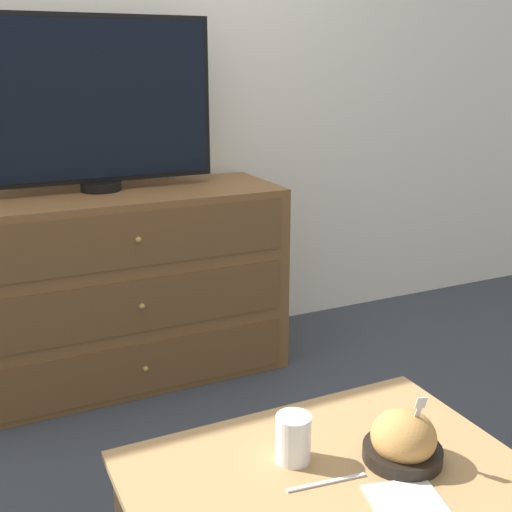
{
  "coord_description": "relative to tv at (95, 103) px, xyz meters",
  "views": [
    {
      "loc": [
        -0.53,
        -2.91,
        1.36
      ],
      "look_at": [
        0.18,
        -1.41,
        0.85
      ],
      "focal_mm": 45.0,
      "sensor_mm": 36.0,
      "label": 1
    }
  ],
  "objects": [
    {
      "name": "ground_plane",
      "position": [
        -0.02,
        0.2,
        -1.2
      ],
      "size": [
        12.0,
        12.0,
        0.0
      ],
      "primitive_type": "plane",
      "color": "#383D47"
    },
    {
      "name": "dresser",
      "position": [
        0.06,
        -0.08,
        -0.78
      ],
      "size": [
        1.35,
        0.53,
        0.83
      ],
      "color": "brown",
      "rests_on": "ground_plane"
    },
    {
      "name": "takeout_bowl",
      "position": [
        0.32,
        -1.67,
        -0.69
      ],
      "size": [
        0.19,
        0.19,
        0.18
      ],
      "color": "black",
      "rests_on": "coffee_table"
    },
    {
      "name": "wall_back",
      "position": [
        -0.02,
        0.23,
        0.1
      ],
      "size": [
        12.0,
        0.05,
        2.6
      ],
      "color": "white",
      "rests_on": "ground_plane"
    },
    {
      "name": "coffee_table",
      "position": [
        0.13,
        -1.65,
        -0.8
      ],
      "size": [
        0.9,
        0.62,
        0.46
      ],
      "color": "tan",
      "rests_on": "ground_plane"
    },
    {
      "name": "napkin",
      "position": [
        0.23,
        -1.81,
        -0.73
      ],
      "size": [
        0.19,
        0.19,
        0.0
      ],
      "color": "white",
      "rests_on": "coffee_table"
    },
    {
      "name": "knife",
      "position": [
        0.11,
        -1.67,
        -0.73
      ],
      "size": [
        0.19,
        0.03,
        0.01
      ],
      "color": "silver",
      "rests_on": "coffee_table"
    },
    {
      "name": "tv",
      "position": [
        0.0,
        0.0,
        0.0
      ],
      "size": [
        0.99,
        0.17,
        0.71
      ],
      "color": "black",
      "rests_on": "dresser"
    },
    {
      "name": "drink_cup",
      "position": [
        0.09,
        -1.56,
        -0.69
      ],
      "size": [
        0.08,
        0.08,
        0.12
      ],
      "color": "white",
      "rests_on": "coffee_table"
    }
  ]
}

